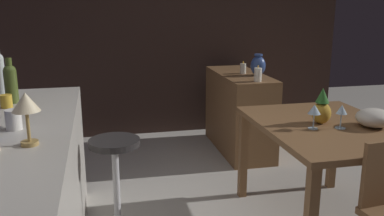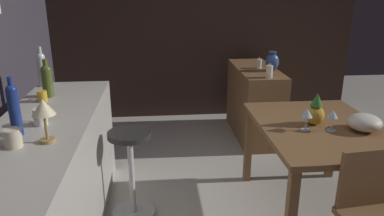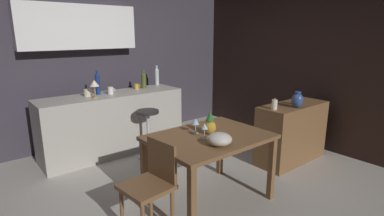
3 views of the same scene
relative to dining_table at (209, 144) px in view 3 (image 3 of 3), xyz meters
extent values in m
plane|color=#B7B2A8|center=(-0.12, 0.48, -0.65)|extent=(9.00, 9.00, 0.00)
cube|color=#38333D|center=(-0.12, 2.58, 0.65)|extent=(5.20, 0.10, 2.60)
cube|color=white|center=(-0.42, 2.46, 1.20)|extent=(1.70, 0.32, 0.64)
cube|color=#33231E|center=(2.43, 0.78, 0.65)|extent=(0.10, 4.40, 2.60)
cube|color=brown|center=(0.00, 0.00, 0.07)|extent=(1.20, 0.89, 0.04)
cube|color=brown|center=(-0.55, 0.40, -0.30)|extent=(0.06, 0.06, 0.70)
cube|color=brown|center=(0.55, 0.40, -0.30)|extent=(0.06, 0.06, 0.70)
cube|color=brown|center=(-0.55, -0.40, -0.30)|extent=(0.06, 0.06, 0.70)
cube|color=brown|center=(0.55, -0.40, -0.30)|extent=(0.06, 0.06, 0.70)
cube|color=#B2ADA3|center=(-0.18, 1.93, -0.20)|extent=(2.10, 0.60, 0.90)
cube|color=brown|center=(1.61, 0.07, -0.24)|extent=(1.10, 0.44, 0.82)
cube|color=brown|center=(-0.79, -0.05, -0.20)|extent=(0.44, 0.44, 0.04)
cube|color=brown|center=(-0.61, -0.03, -0.01)|extent=(0.07, 0.38, 0.39)
cylinder|color=brown|center=(-0.96, 0.09, -0.44)|extent=(0.04, 0.04, 0.43)
cylinder|color=brown|center=(-0.61, -0.19, -0.44)|extent=(0.04, 0.04, 0.43)
cylinder|color=brown|center=(-0.64, 0.13, -0.44)|extent=(0.04, 0.04, 0.43)
cylinder|color=#262323|center=(0.10, 1.41, 0.04)|extent=(0.32, 0.32, 0.04)
cylinder|color=silver|center=(0.10, 1.41, -0.31)|extent=(0.04, 0.04, 0.67)
cylinder|color=silver|center=(0.10, 1.41, -0.63)|extent=(0.34, 0.34, 0.03)
cylinder|color=silver|center=(-0.06, 0.15, 0.09)|extent=(0.06, 0.06, 0.00)
cylinder|color=silver|center=(-0.06, 0.15, 0.14)|extent=(0.01, 0.01, 0.10)
cone|color=silver|center=(-0.06, 0.15, 0.22)|extent=(0.08, 0.08, 0.06)
cylinder|color=silver|center=(-0.09, -0.03, 0.09)|extent=(0.07, 0.07, 0.00)
cylinder|color=silver|center=(-0.09, -0.03, 0.14)|extent=(0.01, 0.01, 0.09)
cone|color=silver|center=(-0.09, -0.03, 0.22)|extent=(0.07, 0.07, 0.06)
ellipsoid|color=gold|center=(0.04, 0.04, 0.16)|extent=(0.13, 0.13, 0.14)
cone|color=#2D6B28|center=(0.04, 0.04, 0.28)|extent=(0.09, 0.09, 0.10)
ellipsoid|color=beige|center=(-0.11, -0.26, 0.15)|extent=(0.24, 0.24, 0.12)
cylinder|color=#475623|center=(0.42, 2.04, 0.35)|extent=(0.08, 0.08, 0.21)
sphere|color=#475623|center=(0.42, 2.04, 0.46)|extent=(0.08, 0.08, 0.08)
cylinder|color=#475623|center=(0.42, 2.04, 0.51)|extent=(0.04, 0.04, 0.06)
cylinder|color=silver|center=(0.75, 2.17, 0.37)|extent=(0.07, 0.07, 0.25)
sphere|color=silver|center=(0.75, 2.17, 0.50)|extent=(0.07, 0.07, 0.07)
cylinder|color=silver|center=(0.75, 2.17, 0.55)|extent=(0.03, 0.03, 0.07)
cylinder|color=navy|center=(-0.35, 2.01, 0.39)|extent=(0.07, 0.07, 0.27)
sphere|color=navy|center=(-0.35, 2.01, 0.52)|extent=(0.07, 0.07, 0.07)
cylinder|color=navy|center=(-0.35, 2.01, 0.57)|extent=(0.03, 0.03, 0.06)
cylinder|color=white|center=(-0.20, 1.92, 0.30)|extent=(0.08, 0.08, 0.10)
torus|color=white|center=(-0.15, 1.92, 0.31)|extent=(0.05, 0.01, 0.05)
cylinder|color=gold|center=(0.29, 2.05, 0.29)|extent=(0.07, 0.07, 0.08)
torus|color=gold|center=(0.34, 2.05, 0.30)|extent=(0.05, 0.01, 0.05)
cylinder|color=beige|center=(-0.53, 1.97, 0.30)|extent=(0.09, 0.09, 0.10)
torus|color=beige|center=(-0.47, 1.97, 0.31)|extent=(0.05, 0.01, 0.05)
cylinder|color=#A58447|center=(-0.48, 1.81, 0.26)|extent=(0.08, 0.08, 0.02)
cylinder|color=#A58447|center=(-0.48, 1.81, 0.34)|extent=(0.02, 0.02, 0.14)
cone|color=beige|center=(-0.48, 1.81, 0.46)|extent=(0.13, 0.13, 0.09)
cylinder|color=white|center=(1.61, 0.04, 0.22)|extent=(0.06, 0.06, 0.10)
ellipsoid|color=yellow|center=(1.61, 0.04, 0.28)|extent=(0.01, 0.01, 0.03)
cylinder|color=white|center=(1.16, 0.05, 0.23)|extent=(0.07, 0.07, 0.13)
ellipsoid|color=yellow|center=(1.16, 0.05, 0.31)|extent=(0.01, 0.01, 0.03)
ellipsoid|color=#334C8C|center=(1.47, -0.07, 0.27)|extent=(0.15, 0.15, 0.19)
cylinder|color=#334C8C|center=(1.47, -0.07, 0.37)|extent=(0.08, 0.08, 0.02)
camera|label=1|loc=(-2.42, 1.48, 0.89)|focal=39.17mm
camera|label=2|loc=(-2.42, 1.19, 1.08)|focal=34.37mm
camera|label=3|loc=(-1.97, -2.16, 1.11)|focal=28.07mm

